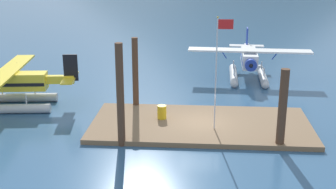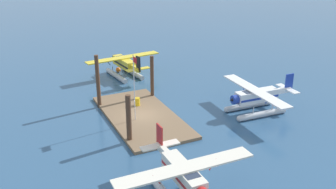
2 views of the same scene
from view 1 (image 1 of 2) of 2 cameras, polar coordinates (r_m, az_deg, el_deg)
name	(u,v)px [view 1 (image 1 of 2)]	position (r m, az deg, el deg)	size (l,w,h in m)	color
ground_plane	(201,127)	(29.01, 4.12, -4.08)	(1200.00, 1200.00, 0.00)	#2D5175
dock_platform	(201,125)	(28.95, 4.12, -3.80)	(13.84, 6.68, 0.30)	brown
piling_near_left	(120,96)	(25.36, -6.03, -0.17)	(0.43, 0.43, 5.99)	#4C3323
piling_near_right	(282,110)	(25.87, 14.20, -1.85)	(0.48, 0.48, 4.64)	#4C3323
piling_far_left	(135,74)	(31.58, -4.13, 2.61)	(0.42, 0.42, 5.09)	#4C3323
flagpole	(218,62)	(26.73, 6.35, 4.12)	(0.95, 0.10, 6.86)	silver
fuel_drum	(162,112)	(29.34, -0.78, -2.23)	(0.62, 0.62, 0.88)	gold
seaplane_yellow_port_fwd	(12,86)	(33.82, -19.02, 0.99)	(7.95, 10.49, 3.84)	#B7BABF
seaplane_white_bow_right	(249,62)	(39.80, 10.12, 4.10)	(10.45, 7.98, 3.84)	#B7BABF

